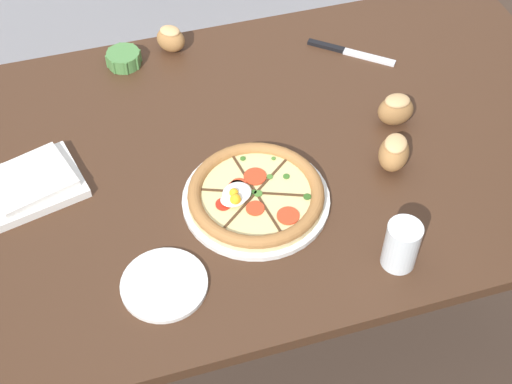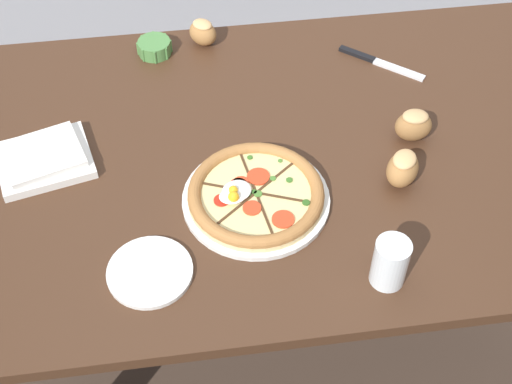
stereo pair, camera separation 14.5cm
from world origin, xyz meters
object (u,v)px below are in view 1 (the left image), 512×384
object	(u,v)px
side_saucer	(164,284)
bread_piece_mid	(395,108)
knife_main	(350,52)
bread_piece_near	(171,38)
dining_table	(279,173)
napkin_folded	(32,183)
bread_piece_far	(394,152)
ramekin_bowl	(124,58)
water_glass	(401,247)
pizza	(256,195)

from	to	relation	value
side_saucer	bread_piece_mid	bearing A→B (deg)	26.16
knife_main	bread_piece_mid	bearing A→B (deg)	-49.72
bread_piece_near	bread_piece_mid	xyz separation A→B (m)	(0.43, -0.40, 0.00)
dining_table	napkin_folded	xyz separation A→B (m)	(-0.53, 0.03, 0.10)
dining_table	side_saucer	bearing A→B (deg)	-138.02
dining_table	bread_piece_far	xyz separation A→B (m)	(0.21, -0.12, 0.13)
napkin_folded	side_saucer	distance (m)	0.38
bread_piece_near	side_saucer	distance (m)	0.71
ramekin_bowl	side_saucer	distance (m)	0.67
bread_piece_mid	water_glass	distance (m)	0.40
bread_piece_near	bread_piece_far	size ratio (longest dim) A/B	0.87
dining_table	bread_piece_mid	size ratio (longest dim) A/B	17.47
dining_table	ramekin_bowl	xyz separation A→B (m)	(-0.28, 0.38, 0.11)
knife_main	water_glass	distance (m)	0.64
bread_piece_far	pizza	bearing A→B (deg)	-177.24
dining_table	bread_piece_far	bearing A→B (deg)	-30.05
bread_piece_mid	bread_piece_far	size ratio (longest dim) A/B	0.80
ramekin_bowl	water_glass	size ratio (longest dim) A/B	0.84
pizza	napkin_folded	size ratio (longest dim) A/B	1.34
pizza	bread_piece_near	world-z (taller)	bread_piece_near
pizza	bread_piece_mid	bearing A→B (deg)	21.00
napkin_folded	bread_piece_far	xyz separation A→B (m)	(0.75, -0.15, 0.02)
napkin_folded	water_glass	size ratio (longest dim) A/B	2.18
dining_table	water_glass	size ratio (longest dim) A/B	14.19
dining_table	bread_piece_far	size ratio (longest dim) A/B	13.94
water_glass	bread_piece_mid	bearing A→B (deg)	67.44
bread_piece_mid	water_glass	bearing A→B (deg)	-112.56
pizza	knife_main	xyz separation A→B (m)	(0.37, 0.40, -0.02)
dining_table	knife_main	distance (m)	0.39
pizza	side_saucer	xyz separation A→B (m)	(-0.22, -0.15, -0.01)
water_glass	side_saucer	bearing A→B (deg)	170.58
bread_piece_near	ramekin_bowl	bearing A→B (deg)	-169.41
napkin_folded	water_glass	world-z (taller)	water_glass
dining_table	bread_piece_near	world-z (taller)	bread_piece_near
pizza	bread_piece_far	world-z (taller)	bread_piece_far
ramekin_bowl	side_saucer	world-z (taller)	ramekin_bowl
ramekin_bowl	side_saucer	bearing A→B (deg)	-93.41
ramekin_bowl	napkin_folded	bearing A→B (deg)	-125.81
water_glass	side_saucer	xyz separation A→B (m)	(-0.44, 0.07, -0.04)
napkin_folded	knife_main	distance (m)	0.83
ramekin_bowl	napkin_folded	world-z (taller)	same
dining_table	ramekin_bowl	size ratio (longest dim) A/B	16.94
water_glass	knife_main	bearing A→B (deg)	76.67
ramekin_bowl	bread_piece_mid	bearing A→B (deg)	-34.24
ramekin_bowl	bread_piece_near	world-z (taller)	bread_piece_near
ramekin_bowl	water_glass	world-z (taller)	water_glass
pizza	bread_piece_near	xyz separation A→B (m)	(-0.06, 0.54, 0.02)
pizza	bread_piece_mid	xyz separation A→B (m)	(0.37, 0.14, 0.02)
napkin_folded	knife_main	bearing A→B (deg)	16.04
bread_piece_near	bread_piece_mid	bearing A→B (deg)	-42.98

